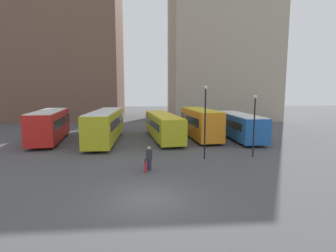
% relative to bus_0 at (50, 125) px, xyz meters
% --- Properties ---
extents(ground_plane, '(160.00, 160.00, 0.00)m').
position_rel_bus_0_xyz_m(ground_plane, '(10.30, -15.96, -1.79)').
color(ground_plane, '#4C4C4F').
extents(building_block_right, '(19.04, 17.66, 26.31)m').
position_rel_bus_0_xyz_m(building_block_right, '(24.77, 24.25, 11.36)').
color(building_block_right, tan).
rests_on(building_block_right, ground_plane).
extents(bus_0, '(3.75, 9.75, 3.31)m').
position_rel_bus_0_xyz_m(bus_0, '(0.00, 0.00, 0.00)').
color(bus_0, red).
rests_on(bus_0, ground_plane).
extents(bus_1, '(2.65, 11.89, 3.30)m').
position_rel_bus_0_xyz_m(bus_1, '(5.92, -0.33, 0.01)').
color(bus_1, gold).
rests_on(bus_1, ground_plane).
extents(bus_2, '(3.83, 11.69, 2.82)m').
position_rel_bus_0_xyz_m(bus_2, '(12.07, 0.59, -0.24)').
color(bus_2, gold).
rests_on(bus_2, ground_plane).
extents(bus_3, '(3.19, 9.43, 3.34)m').
position_rel_bus_0_xyz_m(bus_3, '(16.29, 0.58, 0.01)').
color(bus_3, orange).
rests_on(bus_3, ground_plane).
extents(bus_4, '(2.67, 10.29, 2.83)m').
position_rel_bus_0_xyz_m(bus_4, '(20.58, -0.01, -0.25)').
color(bus_4, '#1E56A3').
rests_on(bus_4, ground_plane).
extents(traveler, '(0.44, 0.44, 1.66)m').
position_rel_bus_0_xyz_m(traveler, '(10.40, -11.10, -0.81)').
color(traveler, '#382D4C').
rests_on(traveler, ground_plane).
extents(suitcase, '(0.18, 0.42, 0.96)m').
position_rel_bus_0_xyz_m(suitcase, '(10.14, -11.55, -1.45)').
color(suitcase, '#B7232D').
rests_on(suitcase, ground_plane).
extents(lamp_post_0, '(0.28, 0.28, 5.04)m').
position_rel_bus_0_xyz_m(lamp_post_0, '(18.92, -8.14, 1.21)').
color(lamp_post_0, black).
rests_on(lamp_post_0, ground_plane).
extents(lamp_post_1, '(0.28, 0.28, 5.77)m').
position_rel_bus_0_xyz_m(lamp_post_1, '(14.82, -8.44, 1.60)').
color(lamp_post_1, black).
rests_on(lamp_post_1, ground_plane).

